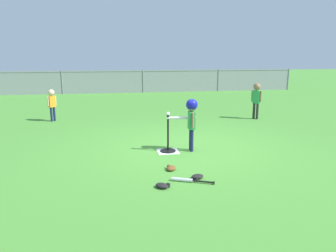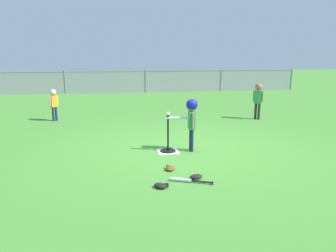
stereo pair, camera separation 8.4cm
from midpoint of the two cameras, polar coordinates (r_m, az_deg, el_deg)
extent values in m
plane|color=#478C33|center=(7.09, 2.59, -4.03)|extent=(60.00, 60.00, 0.00)
cube|color=white|center=(6.91, -0.35, -4.42)|extent=(0.44, 0.44, 0.01)
cylinder|color=black|center=(6.91, -0.35, -4.35)|extent=(0.32, 0.32, 0.03)
cylinder|color=black|center=(6.81, -0.35, -1.25)|extent=(0.04, 0.04, 0.75)
cylinder|color=black|center=(6.73, -0.36, 1.75)|extent=(0.06, 0.06, 0.02)
sphere|color=white|center=(6.72, -0.36, 2.15)|extent=(0.07, 0.07, 0.07)
cylinder|color=#191E4C|center=(6.87, 3.80, -2.54)|extent=(0.07, 0.07, 0.47)
cylinder|color=#191E4C|center=(6.97, 3.64, -2.31)|extent=(0.07, 0.07, 0.47)
cube|color=green|center=(6.82, 3.77, 1.00)|extent=(0.14, 0.22, 0.37)
cylinder|color=#8C6647|center=(6.69, 3.98, 0.99)|extent=(0.05, 0.05, 0.32)
cylinder|color=#8C6647|center=(6.94, 3.57, 1.43)|extent=(0.05, 0.05, 0.32)
sphere|color=#8C6647|center=(6.77, 3.81, 3.49)|extent=(0.21, 0.21, 0.21)
sphere|color=#141999|center=(6.76, 3.81, 3.71)|extent=(0.24, 0.24, 0.24)
cylinder|color=silver|center=(6.78, 2.03, 1.44)|extent=(0.60, 0.08, 0.06)
cylinder|color=#262626|center=(10.53, 15.05, 2.50)|extent=(0.08, 0.08, 0.50)
cylinder|color=#262626|center=(10.57, 14.50, 2.57)|extent=(0.08, 0.08, 0.50)
cube|color=green|center=(10.48, 14.91, 4.92)|extent=(0.25, 0.25, 0.39)
cylinder|color=#8C6647|center=(10.43, 15.62, 4.99)|extent=(0.06, 0.06, 0.33)
cylinder|color=#8C6647|center=(10.54, 14.23, 5.14)|extent=(0.06, 0.06, 0.33)
sphere|color=#8C6647|center=(10.45, 15.01, 6.63)|extent=(0.22, 0.22, 0.22)
cylinder|color=#191E4C|center=(10.50, -19.40, 2.00)|extent=(0.07, 0.07, 0.43)
cylinder|color=#191E4C|center=(10.46, -19.85, 1.92)|extent=(0.07, 0.07, 0.43)
cube|color=orange|center=(10.42, -19.78, 4.02)|extent=(0.22, 0.21, 0.33)
cylinder|color=beige|center=(10.48, -19.22, 4.23)|extent=(0.05, 0.05, 0.29)
cylinder|color=beige|center=(10.36, -20.37, 4.06)|extent=(0.05, 0.05, 0.29)
sphere|color=beige|center=(10.39, -19.89, 5.50)|extent=(0.19, 0.19, 0.19)
cylinder|color=silver|center=(5.37, 2.01, -9.32)|extent=(0.34, 0.19, 0.06)
cylinder|color=black|center=(5.31, 5.70, -9.61)|extent=(0.33, 0.16, 0.03)
cylinder|color=black|center=(5.30, 7.57, -9.74)|extent=(0.03, 0.05, 0.05)
ellipsoid|color=black|center=(5.49, 4.68, -8.77)|extent=(0.26, 0.23, 0.07)
cube|color=black|center=(5.40, 4.57, -9.14)|extent=(0.06, 0.06, 0.06)
ellipsoid|color=brown|center=(5.85, 0.16, -7.35)|extent=(0.24, 0.27, 0.07)
cube|color=brown|center=(5.93, -0.35, -7.08)|extent=(0.06, 0.06, 0.06)
ellipsoid|color=black|center=(5.13, -1.52, -10.34)|extent=(0.27, 0.27, 0.07)
cube|color=black|center=(5.15, -0.44, -10.25)|extent=(0.06, 0.06, 0.06)
cylinder|color=slate|center=(17.10, -18.10, 7.21)|extent=(0.06, 0.06, 1.15)
cylinder|color=slate|center=(16.96, -4.51, 7.76)|extent=(0.06, 0.06, 1.15)
cylinder|color=slate|center=(17.74, 8.60, 7.88)|extent=(0.06, 0.06, 1.15)
cylinder|color=slate|center=(19.34, 20.06, 7.65)|extent=(0.06, 0.06, 1.15)
cube|color=gray|center=(16.92, -4.54, 9.51)|extent=(16.00, 0.03, 0.03)
cube|color=gray|center=(16.96, -4.51, 7.76)|extent=(16.00, 0.01, 1.15)
camera|label=1|loc=(0.04, -90.36, -0.08)|focal=35.02mm
camera|label=2|loc=(0.04, 89.64, 0.08)|focal=35.02mm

